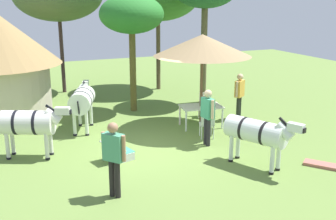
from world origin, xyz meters
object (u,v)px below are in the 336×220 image
object	(u,v)px
standing_watcher	(114,153)
patio_chair_east_end	(205,103)
patio_dining_table	(201,108)
striped_lounge_chair	(118,151)
zebra_toward_hut	(257,132)
guest_beside_umbrella	(239,92)
shade_umbrella	(202,45)
zebra_by_umbrella	(82,100)
guest_behind_table	(208,112)
acacia_tree_behind_hut	(132,15)
zebra_nearest_camera	(29,123)
patio_chair_west_end	(207,123)

from	to	relation	value
standing_watcher	patio_chair_east_end	bearing A→B (deg)	95.92
patio_dining_table	striped_lounge_chair	size ratio (longest dim) A/B	1.64
patio_chair_east_end	zebra_toward_hut	world-z (taller)	zebra_toward_hut
standing_watcher	guest_beside_umbrella	bearing A→B (deg)	85.93
shade_umbrella	zebra_by_umbrella	size ratio (longest dim) A/B	1.63
guest_behind_table	striped_lounge_chair	distance (m)	2.90
zebra_by_umbrella	acacia_tree_behind_hut	world-z (taller)	acacia_tree_behind_hut
standing_watcher	zebra_nearest_camera	bearing A→B (deg)	165.92
shade_umbrella	zebra_by_umbrella	bearing A→B (deg)	162.18
zebra_by_umbrella	guest_beside_umbrella	bearing A→B (deg)	10.41
guest_behind_table	striped_lounge_chair	xyz separation A→B (m)	(-2.79, -0.06, -0.79)
acacia_tree_behind_hut	guest_behind_table	bearing A→B (deg)	-80.19
patio_dining_table	acacia_tree_behind_hut	xyz separation A→B (m)	(-1.48, 2.89, 3.02)
standing_watcher	acacia_tree_behind_hut	bearing A→B (deg)	119.18
striped_lounge_chair	zebra_nearest_camera	xyz separation A→B (m)	(-2.18, 1.16, 0.75)
patio_dining_table	standing_watcher	bearing A→B (deg)	-137.36
guest_behind_table	standing_watcher	distance (m)	4.07
patio_chair_west_end	guest_behind_table	xyz separation A→B (m)	(-0.29, -0.53, 0.51)
patio_dining_table	zebra_by_umbrella	size ratio (longest dim) A/B	0.76
striped_lounge_chair	acacia_tree_behind_hut	size ratio (longest dim) A/B	0.21
striped_lounge_chair	acacia_tree_behind_hut	distance (m)	6.12
guest_behind_table	patio_chair_west_end	bearing A→B (deg)	-32.23
shade_umbrella	guest_behind_table	xyz separation A→B (m)	(-0.68, -1.71, -1.77)
zebra_nearest_camera	zebra_by_umbrella	distance (m)	2.61
patio_dining_table	zebra_nearest_camera	world-z (taller)	zebra_nearest_camera
striped_lounge_chair	zebra_nearest_camera	world-z (taller)	zebra_nearest_camera
patio_chair_east_end	striped_lounge_chair	size ratio (longest dim) A/B	0.97
zebra_by_umbrella	patio_chair_west_end	bearing A→B (deg)	-14.88
striped_lounge_chair	zebra_by_umbrella	world-z (taller)	zebra_by_umbrella
patio_dining_table	striped_lounge_chair	bearing A→B (deg)	-152.93
patio_chair_east_end	shade_umbrella	bearing A→B (deg)	90.00
striped_lounge_chair	patio_chair_west_end	bearing A→B (deg)	87.01
patio_chair_west_end	striped_lounge_chair	distance (m)	3.16
patio_chair_east_end	zebra_by_umbrella	size ratio (longest dim) A/B	0.45
zebra_nearest_camera	acacia_tree_behind_hut	distance (m)	6.08
patio_chair_west_end	zebra_nearest_camera	distance (m)	5.32
patio_dining_table	zebra_nearest_camera	bearing A→B (deg)	-173.74
guest_behind_table	zebra_toward_hut	xyz separation A→B (m)	(0.43, -1.93, -0.08)
standing_watcher	patio_chair_west_end	bearing A→B (deg)	86.04
patio_chair_west_end	standing_watcher	bearing A→B (deg)	-126.74
shade_umbrella	patio_chair_west_end	bearing A→B (deg)	-108.16
patio_chair_west_end	guest_beside_umbrella	world-z (taller)	guest_beside_umbrella
guest_beside_umbrella	zebra_toward_hut	bearing A→B (deg)	-151.13
patio_dining_table	zebra_by_umbrella	distance (m)	4.02
standing_watcher	zebra_toward_hut	distance (m)	3.91
standing_watcher	patio_dining_table	bearing A→B (deg)	93.58
patio_chair_east_end	guest_beside_umbrella	world-z (taller)	guest_beside_umbrella
acacia_tree_behind_hut	zebra_toward_hut	bearing A→B (deg)	-79.40
zebra_by_umbrella	zebra_toward_hut	bearing A→B (deg)	-33.67
guest_behind_table	zebra_toward_hut	size ratio (longest dim) A/B	0.81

